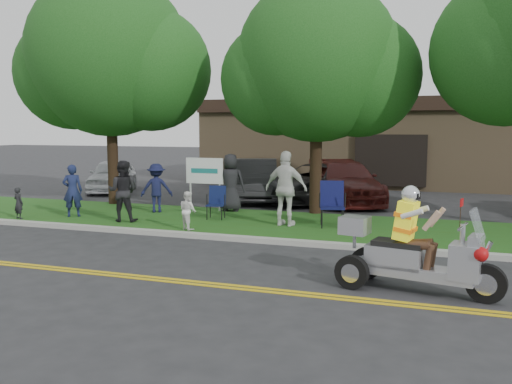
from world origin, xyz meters
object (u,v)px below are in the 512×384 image
(spectator_adult_mid, at_px, (123,191))
(lawn_chair_a, at_px, (217,200))
(spectator_adult_left, at_px, (73,191))
(parked_car_left, at_px, (255,180))
(parked_car_right, at_px, (344,182))
(trike_scooter, at_px, (411,255))
(spectator_adult_right, at_px, (286,188))
(lawn_chair_b, at_px, (332,201))
(parked_car_far_left, at_px, (112,175))
(parked_car_mid, at_px, (316,183))

(spectator_adult_mid, bearing_deg, lawn_chair_a, -164.01)
(spectator_adult_left, distance_m, parked_car_left, 6.89)
(parked_car_right, bearing_deg, trike_scooter, -97.25)
(spectator_adult_right, height_order, parked_car_right, spectator_adult_right)
(lawn_chair_b, distance_m, spectator_adult_left, 7.51)
(lawn_chair_a, bearing_deg, parked_car_far_left, 132.77)
(lawn_chair_a, distance_m, spectator_adult_right, 2.29)
(trike_scooter, xyz_separation_m, parked_car_right, (-2.88, 10.30, 0.13))
(spectator_adult_right, height_order, parked_car_mid, spectator_adult_right)
(parked_car_left, bearing_deg, lawn_chair_a, -102.06)
(spectator_adult_left, distance_m, spectator_adult_mid, 1.86)
(lawn_chair_a, bearing_deg, parked_car_left, 86.02)
(spectator_adult_mid, height_order, spectator_adult_right, spectator_adult_right)
(parked_car_mid, bearing_deg, spectator_adult_left, -114.11)
(spectator_adult_left, distance_m, parked_car_mid, 8.48)
(spectator_adult_mid, height_order, parked_car_right, spectator_adult_mid)
(parked_car_right, bearing_deg, spectator_adult_left, -160.24)
(lawn_chair_a, height_order, lawn_chair_b, lawn_chair_b)
(parked_car_left, xyz_separation_m, parked_car_mid, (2.27, 0.25, -0.07))
(parked_car_mid, bearing_deg, parked_car_far_left, -162.38)
(spectator_adult_mid, bearing_deg, trike_scooter, 140.40)
(parked_car_mid, bearing_deg, spectator_adult_mid, -102.68)
(lawn_chair_b, height_order, parked_car_mid, parked_car_mid)
(parked_car_far_left, height_order, parked_car_mid, parked_car_mid)
(lawn_chair_b, bearing_deg, lawn_chair_a, 163.96)
(spectator_adult_right, bearing_deg, lawn_chair_a, -5.06)
(trike_scooter, distance_m, lawn_chair_a, 7.57)
(lawn_chair_a, height_order, spectator_adult_right, spectator_adult_right)
(spectator_adult_right, bearing_deg, spectator_adult_left, 12.58)
(lawn_chair_b, bearing_deg, parked_car_right, 82.34)
(parked_car_left, bearing_deg, spectator_adult_mid, -124.04)
(parked_car_mid, bearing_deg, spectator_adult_right, -65.94)
(trike_scooter, bearing_deg, spectator_adult_mid, 166.32)
(spectator_adult_right, distance_m, parked_car_right, 5.74)
(spectator_adult_right, bearing_deg, parked_car_far_left, -25.09)
(spectator_adult_right, bearing_deg, trike_scooter, 133.90)
(parked_car_left, relative_size, parked_car_mid, 0.93)
(spectator_adult_right, bearing_deg, parked_car_mid, -78.34)
(spectator_adult_left, bearing_deg, lawn_chair_a, 165.02)
(trike_scooter, relative_size, lawn_chair_a, 2.88)
(lawn_chair_b, distance_m, spectator_adult_mid, 5.73)
(trike_scooter, distance_m, parked_car_left, 11.63)
(parked_car_left, xyz_separation_m, parked_car_right, (3.26, 0.42, -0.02))
(lawn_chair_b, xyz_separation_m, parked_car_far_left, (-10.41, 5.47, -0.08))
(parked_car_far_left, relative_size, parked_car_left, 0.88)
(parked_car_far_left, distance_m, parked_car_right, 9.80)
(spectator_adult_mid, xyz_separation_m, parked_car_right, (5.00, 6.53, -0.21))
(parked_car_mid, bearing_deg, parked_car_left, -154.06)
(lawn_chair_b, height_order, parked_car_far_left, parked_car_far_left)
(parked_car_left, bearing_deg, parked_car_far_left, 157.10)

